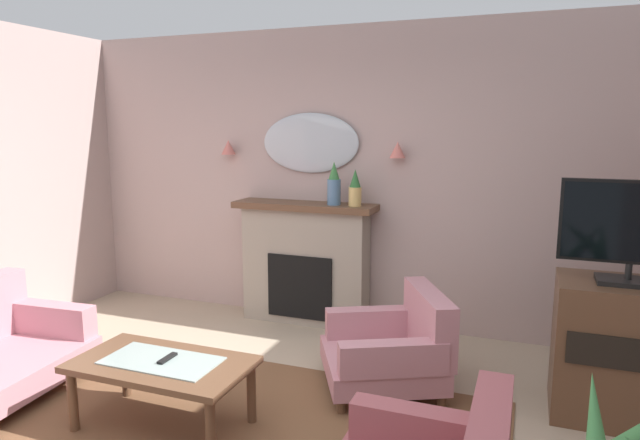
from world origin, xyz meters
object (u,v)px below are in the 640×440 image
object	(u,v)px
wall_mirror	(310,143)
armchair_beside_couch	(395,347)
wall_sconce_left	(228,147)
wall_sconce_right	(398,150)
fireplace	(305,264)
coffee_table	(162,370)
tv_remote	(167,359)
tv_cabinet	(620,351)
mantel_vase_centre	(334,185)
mantel_vase_left	(355,189)
tv_flatscreen	(633,229)

from	to	relation	value
wall_mirror	armchair_beside_couch	world-z (taller)	wall_mirror
wall_sconce_left	wall_sconce_right	size ratio (longest dim) A/B	1.00
fireplace	coffee_table	distance (m)	2.10
tv_remote	tv_cabinet	distance (m)	2.87
wall_sconce_left	armchair_beside_couch	size ratio (longest dim) A/B	0.13
tv_cabinet	mantel_vase_centre	bearing A→B (deg)	158.28
mantel_vase_centre	tv_remote	distance (m)	2.25
tv_cabinet	armchair_beside_couch	bearing A→B (deg)	-175.89
wall_sconce_left	coffee_table	bearing A→B (deg)	-71.01
fireplace	tv_cabinet	xyz separation A→B (m)	(2.57, -0.93, -0.12)
wall_sconce_right	tv_remote	distance (m)	2.64
fireplace	mantel_vase_left	distance (m)	0.90
coffee_table	wall_mirror	bearing A→B (deg)	87.42
mantel_vase_left	wall_mirror	xyz separation A→B (m)	(-0.50, 0.17, 0.40)
mantel_vase_left	wall_sconce_left	size ratio (longest dim) A/B	2.35
armchair_beside_couch	tv_cabinet	size ratio (longest dim) A/B	1.21
mantel_vase_left	armchair_beside_couch	xyz separation A→B (m)	(0.62, -1.01, -1.01)
wall_sconce_left	tv_flatscreen	distance (m)	3.59
tv_remote	wall_sconce_right	bearing A→B (deg)	66.88
armchair_beside_couch	wall_sconce_left	bearing A→B (deg)	150.25
mantel_vase_centre	coffee_table	xyz separation A→B (m)	(-0.40, -2.06, -0.95)
fireplace	tv_remote	distance (m)	2.07
tv_remote	mantel_vase_left	bearing A→B (deg)	74.34
mantel_vase_left	wall_sconce_left	xyz separation A→B (m)	(-1.35, 0.12, 0.35)
fireplace	mantel_vase_centre	distance (m)	0.82
tv_cabinet	wall_mirror	bearing A→B (deg)	157.32
armchair_beside_couch	mantel_vase_centre	bearing A→B (deg)	129.18
coffee_table	tv_remote	xyz separation A→B (m)	(0.03, 0.02, 0.07)
coffee_table	tv_flatscreen	world-z (taller)	tv_flatscreen
wall_sconce_left	tv_flatscreen	xyz separation A→B (m)	(3.42, -1.04, -0.41)
wall_mirror	tv_cabinet	world-z (taller)	wall_mirror
coffee_table	mantel_vase_centre	bearing A→B (deg)	78.99
mantel_vase_centre	wall_sconce_right	distance (m)	0.65
tv_remote	tv_flatscreen	size ratio (longest dim) A/B	0.19
wall_sconce_right	tv_flatscreen	world-z (taller)	wall_sconce_right
mantel_vase_left	coffee_table	distance (m)	2.34
wall_sconce_right	tv_remote	size ratio (longest dim) A/B	0.88
coffee_table	wall_sconce_right	bearing A→B (deg)	66.43
tv_flatscreen	mantel_vase_centre	bearing A→B (deg)	157.83
mantel_vase_left	tv_flatscreen	world-z (taller)	tv_flatscreen
fireplace	tv_flatscreen	size ratio (longest dim) A/B	1.62
mantel_vase_centre	armchair_beside_couch	world-z (taller)	mantel_vase_centre
fireplace	tv_remote	size ratio (longest dim) A/B	8.50
wall_sconce_right	tv_flatscreen	xyz separation A→B (m)	(1.72, -1.04, -0.41)
wall_sconce_left	fireplace	bearing A→B (deg)	-6.16
mantel_vase_centre	wall_sconce_right	size ratio (longest dim) A/B	2.80
tv_remote	tv_flatscreen	world-z (taller)	tv_flatscreen
tv_cabinet	mantel_vase_left	bearing A→B (deg)	156.40
wall_sconce_right	armchair_beside_couch	world-z (taller)	wall_sconce_right
fireplace	wall_mirror	world-z (taller)	wall_mirror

